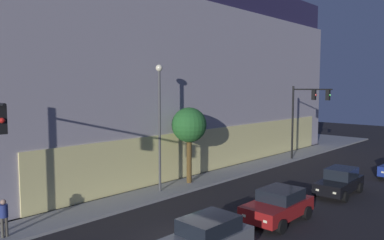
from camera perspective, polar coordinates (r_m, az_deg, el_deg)
The scene contains 8 objects.
modern_building at distance 40.24m, azimuth -10.09°, elevation 6.60°, with size 36.99×26.51×16.22m.
traffic_light_far_corner at distance 35.52m, azimuth 17.09°, elevation 1.81°, with size 0.33×3.79×6.85m.
street_lamp_sidewalk at distance 23.92m, azimuth -5.01°, elevation 1.14°, with size 0.44×0.44×8.16m.
sidewalk_tree at distance 26.01m, azimuth -0.44°, elevation -0.90°, with size 2.46×2.46×5.33m.
pedestrian_waiting at distance 19.12m, azimuth -26.87°, elevation -12.81°, with size 0.36×0.36×1.74m.
car_grey at distance 15.54m, azimuth 2.00°, elevation -17.72°, with size 4.32×2.16×1.68m.
car_red at distance 20.11m, azimuth 13.07°, elevation -12.54°, with size 4.26×2.24×1.64m.
car_black at distance 26.01m, azimuth 21.70°, elevation -8.74°, with size 4.50×2.09×1.68m.
Camera 1 is at (-11.28, -11.22, 6.86)m, focal length 34.81 mm.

